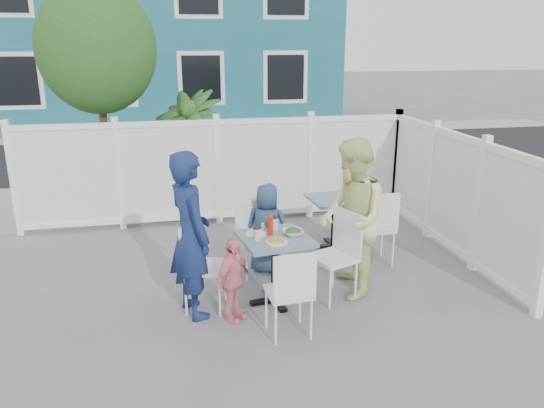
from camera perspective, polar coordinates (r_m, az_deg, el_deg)
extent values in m
plane|color=slate|center=(6.13, -4.27, -9.25)|extent=(80.00, 80.00, 0.00)
cube|color=gray|center=(9.66, -7.13, 0.77)|extent=(24.00, 2.60, 0.01)
cube|color=black|center=(13.25, -8.40, 5.23)|extent=(24.00, 5.00, 0.01)
cube|color=gray|center=(16.29, -9.04, 7.46)|extent=(24.00, 1.60, 0.01)
cube|color=#186169|center=(19.45, -11.52, 17.78)|extent=(11.00, 6.00, 6.00)
cube|color=black|center=(16.68, -19.97, 12.41)|extent=(1.20, 0.04, 1.40)
cube|color=black|center=(16.59, -5.83, 13.31)|extent=(1.20, 0.04, 1.40)
cube|color=white|center=(8.11, -5.85, 3.56)|extent=(5.80, 0.04, 1.40)
cube|color=white|center=(7.97, -6.01, 8.74)|extent=(5.86, 0.08, 0.08)
cube|color=white|center=(8.32, -5.69, -1.52)|extent=(5.86, 0.08, 0.12)
cube|color=white|center=(7.31, 18.94, 1.16)|extent=(0.04, 3.60, 1.40)
cube|color=white|center=(7.15, 19.51, 6.86)|extent=(0.08, 3.66, 0.08)
cube|color=white|center=(7.55, 18.38, -4.38)|extent=(0.08, 3.66, 0.12)
cylinder|color=#382316|center=(8.93, -17.51, 6.62)|extent=(0.12, 0.12, 2.40)
ellipsoid|color=#224419|center=(8.80, -18.35, 15.60)|extent=(1.80, 1.62, 1.98)
cube|color=yellow|center=(9.78, -19.18, 3.85)|extent=(0.71, 0.54, 1.24)
imported|color=#224419|center=(8.73, -8.92, 5.53)|extent=(1.55, 1.55, 1.97)
imported|color=#224419|center=(8.97, 3.86, 4.70)|extent=(1.53, 1.36, 1.56)
cube|color=#465C77|center=(5.58, 0.31, -3.76)|extent=(0.81, 0.81, 0.04)
cylinder|color=black|center=(5.72, 0.30, -7.17)|extent=(0.08, 0.08, 0.69)
cube|color=black|center=(5.88, 0.30, -10.22)|extent=(0.56, 0.17, 0.04)
cube|color=black|center=(5.88, 0.30, -10.22)|extent=(0.17, 0.56, 0.04)
cube|color=#465C77|center=(7.16, 6.77, 0.49)|extent=(0.71, 0.71, 0.04)
cylinder|color=black|center=(7.26, 6.68, -2.07)|extent=(0.08, 0.08, 0.64)
cube|color=black|center=(7.37, 6.59, -4.43)|extent=(0.52, 0.12, 0.04)
cube|color=black|center=(7.37, 6.59, -4.43)|extent=(0.12, 0.52, 0.04)
cube|color=white|center=(5.61, -7.17, -6.74)|extent=(0.52, 0.53, 0.04)
cube|color=white|center=(5.55, -9.26, -4.21)|extent=(0.15, 0.43, 0.46)
cylinder|color=white|center=(5.84, -5.02, -8.16)|extent=(0.02, 0.02, 0.46)
cylinder|color=white|center=(5.51, -5.65, -9.81)|extent=(0.02, 0.02, 0.46)
cylinder|color=white|center=(5.90, -8.41, -7.99)|extent=(0.02, 0.02, 0.46)
cylinder|color=white|center=(5.58, -9.25, -9.60)|extent=(0.02, 0.02, 0.46)
cube|color=white|center=(5.79, 6.51, -5.79)|extent=(0.56, 0.57, 0.04)
cube|color=white|center=(5.82, 8.12, -2.94)|extent=(0.20, 0.42, 0.48)
cylinder|color=white|center=(5.65, 6.28, -9.04)|extent=(0.03, 0.03, 0.48)
cylinder|color=white|center=(5.92, 3.90, -7.71)|extent=(0.03, 0.03, 0.48)
cylinder|color=white|center=(5.87, 9.00, -8.12)|extent=(0.03, 0.03, 0.48)
cylinder|color=white|center=(6.12, 6.58, -6.89)|extent=(0.03, 0.03, 0.48)
cube|color=white|center=(6.36, -1.71, -3.96)|extent=(0.46, 0.44, 0.04)
cube|color=white|center=(6.44, -2.25, -1.43)|extent=(0.40, 0.09, 0.43)
cylinder|color=white|center=(6.35, 0.26, -6.08)|extent=(0.02, 0.02, 0.43)
cylinder|color=white|center=(6.25, -2.72, -6.51)|extent=(0.02, 0.02, 0.43)
cylinder|color=white|center=(6.63, -0.74, -5.03)|extent=(0.02, 0.02, 0.43)
cylinder|color=white|center=(6.53, -3.60, -5.42)|extent=(0.02, 0.02, 0.43)
cube|color=white|center=(5.10, 1.79, -9.47)|extent=(0.44, 0.42, 0.04)
cube|color=white|center=(4.84, 2.48, -7.85)|extent=(0.41, 0.06, 0.44)
cylinder|color=white|center=(5.30, -0.62, -11.04)|extent=(0.02, 0.02, 0.44)
cylinder|color=white|center=(5.39, 3.03, -10.55)|extent=(0.02, 0.02, 0.44)
cylinder|color=white|center=(5.02, 0.40, -12.77)|extent=(0.02, 0.02, 0.44)
cylinder|color=white|center=(5.12, 4.24, -12.20)|extent=(0.02, 0.02, 0.44)
cube|color=white|center=(6.79, 10.96, -2.52)|extent=(0.44, 0.42, 0.04)
cube|color=white|center=(6.53, 11.74, -0.93)|extent=(0.44, 0.03, 0.47)
cylinder|color=white|center=(6.96, 8.87, -3.97)|extent=(0.03, 0.03, 0.47)
cylinder|color=white|center=(7.09, 11.74, -3.72)|extent=(0.03, 0.03, 0.47)
cylinder|color=white|center=(6.65, 9.91, -5.05)|extent=(0.03, 0.03, 0.47)
cylinder|color=white|center=(6.79, 12.89, -4.76)|extent=(0.03, 0.03, 0.47)
imported|color=navy|center=(5.37, -8.78, -3.31)|extent=(0.60, 0.73, 1.72)
imported|color=#D5E643|center=(5.80, 8.57, -1.58)|extent=(0.77, 0.93, 1.75)
imported|color=navy|center=(6.39, -0.53, -2.65)|extent=(0.64, 0.55, 1.11)
imported|color=pink|center=(5.34, -4.23, -8.18)|extent=(0.51, 0.52, 0.88)
cylinder|color=white|center=(5.43, 0.53, -4.09)|extent=(0.23, 0.23, 0.01)
cylinder|color=white|center=(5.64, -1.77, -3.24)|extent=(0.22, 0.22, 0.01)
imported|color=white|center=(5.63, 2.29, -3.08)|extent=(0.22, 0.22, 0.05)
cylinder|color=beige|center=(5.49, -1.60, -3.25)|extent=(0.08, 0.08, 0.12)
cylinder|color=beige|center=(5.78, 0.25, -2.10)|extent=(0.09, 0.09, 0.13)
cylinder|color=red|center=(5.60, -0.19, -2.38)|extent=(0.06, 0.06, 0.20)
cylinder|color=white|center=(5.78, -0.99, -2.42)|extent=(0.03, 0.03, 0.08)
cylinder|color=black|center=(5.82, -0.47, -2.28)|extent=(0.03, 0.03, 0.07)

